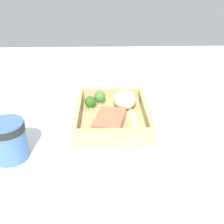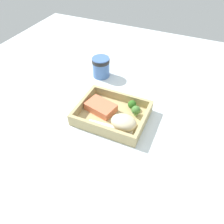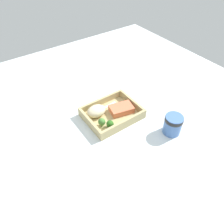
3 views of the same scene
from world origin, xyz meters
The scene contains 10 objects.
ground_plane centered at (0.00, 0.00, -1.00)cm, with size 160.00×160.00×2.00cm, color silver.
takeout_tray centered at (0.00, 0.00, 0.60)cm, with size 24.71×19.44×1.20cm, color tan.
tray_rim centered at (0.00, 0.00, 2.88)cm, with size 24.71×19.44×3.36cm.
salmon_fillet centered at (-4.83, 0.75, 2.64)cm, with size 10.57×6.90×2.87cm, color #DD6E49.
mashed_potatoes centered at (6.02, -3.86, 3.59)cm, with size 8.93×6.84×4.78cm, color beige.
broccoli_floret_1 centered at (5.34, 6.13, 3.20)cm, with size 3.16×3.16×3.66cm.
broccoli_floret_2 centered at (7.76, 3.37, 3.58)cm, with size 3.23×3.23×4.11cm.
fork centered at (3.00, -5.39, 1.42)cm, with size 15.88×2.72×0.44cm.
paper_cup centered at (-15.34, 22.60, 4.94)cm, with size 7.74×7.74×8.85cm.
receipt_slip centered at (-25.63, -8.75, 0.12)cm, with size 8.93×13.22×0.24cm, color white.
Camera 3 is at (42.06, 59.77, 70.74)cm, focal length 35.00 mm.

